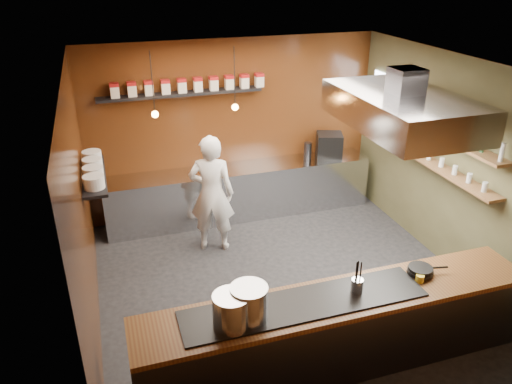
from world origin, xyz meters
name	(u,v)px	position (x,y,z in m)	size (l,w,h in m)	color
floor	(284,283)	(0.00, 0.00, 0.00)	(5.00, 5.00, 0.00)	black
back_wall	(234,128)	(0.00, 2.50, 1.50)	(5.00, 5.00, 0.00)	#3E1E0B
left_wall	(82,215)	(-2.50, 0.00, 1.50)	(5.00, 5.00, 0.00)	#3E1E0B
right_wall	(451,164)	(2.50, 0.00, 1.50)	(5.00, 5.00, 0.00)	#434126
ceiling	(290,68)	(0.00, 0.00, 3.00)	(5.00, 5.00, 0.00)	silver
window_pane	(388,106)	(2.45, 1.70, 1.90)	(1.00, 1.00, 0.00)	white
prep_counter	(241,192)	(0.00, 2.17, 0.45)	(4.60, 0.65, 0.90)	silver
pass_counter	(337,331)	(0.00, -1.60, 0.47)	(4.40, 0.72, 0.94)	#38383D
tin_shelf	(181,94)	(-0.90, 2.36, 2.20)	(2.60, 0.26, 0.04)	black
plate_shelf	(94,176)	(-2.34, 1.00, 1.55)	(0.30, 1.40, 0.04)	black
bottle_shelf_upper	(433,130)	(2.34, 0.30, 1.92)	(0.26, 2.80, 0.04)	brown
bottle_shelf_lower	(428,161)	(2.34, 0.30, 1.45)	(0.26, 2.80, 0.04)	brown
extractor_hood	(403,110)	(1.30, -0.40, 2.51)	(1.20, 2.00, 0.72)	#38383D
pendant_left	(155,111)	(-1.40, 1.70, 2.15)	(0.10, 0.10, 0.95)	black
pendant_right	(235,104)	(-0.20, 1.70, 2.15)	(0.10, 0.10, 0.95)	black
storage_tins	(190,85)	(-0.75, 2.36, 2.33)	(2.43, 0.13, 0.22)	beige
plate_stacks	(93,169)	(-2.34, 1.00, 1.65)	(0.26, 1.16, 0.16)	silver
bottles	(435,121)	(2.34, 0.30, 2.06)	(0.06, 2.66, 0.24)	silver
wine_glasses	(429,155)	(2.34, 0.30, 1.53)	(0.07, 2.37, 0.13)	silver
stockpot_large	(249,303)	(-1.02, -1.65, 1.12)	(0.37, 0.37, 0.36)	#B2B4B9
stockpot_small	(232,310)	(-1.21, -1.70, 1.11)	(0.37, 0.37, 0.34)	silver
utensil_crock	(357,286)	(0.19, -1.60, 1.02)	(0.13, 0.13, 0.16)	silver
frying_pan	(421,270)	(1.05, -1.50, 0.98)	(0.46, 0.29, 0.07)	black
butter_jar	(420,278)	(0.96, -1.62, 0.96)	(0.09, 0.09, 0.08)	gold
espresso_machine	(329,146)	(1.65, 2.16, 1.12)	(0.44, 0.42, 0.44)	black
chef	(212,194)	(-0.71, 1.25, 0.93)	(0.68, 0.44, 1.85)	white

